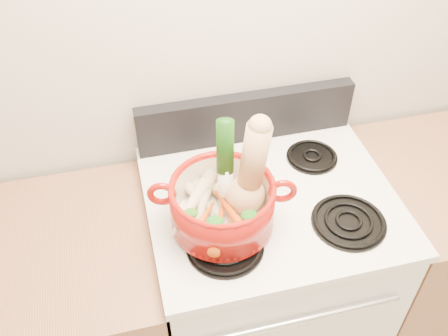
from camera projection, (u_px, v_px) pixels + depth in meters
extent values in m
cube|color=beige|center=(245.00, 42.00, 1.58)|extent=(3.50, 0.02, 2.60)
cube|color=white|center=(263.00, 285.00, 1.91)|extent=(0.76, 0.65, 0.92)
cube|color=white|center=(271.00, 200.00, 1.58)|extent=(0.78, 0.67, 0.03)
cube|color=black|center=(246.00, 117.00, 1.72)|extent=(0.76, 0.05, 0.18)
cylinder|color=silver|center=(303.00, 319.00, 1.45)|extent=(0.60, 0.02, 0.02)
cylinder|color=black|center=(225.00, 245.00, 1.42)|extent=(0.22, 0.22, 0.02)
cylinder|color=black|center=(349.00, 221.00, 1.48)|extent=(0.22, 0.22, 0.02)
cylinder|color=black|center=(203.00, 174.00, 1.63)|extent=(0.17, 0.17, 0.02)
cylinder|color=black|center=(312.00, 156.00, 1.70)|extent=(0.17, 0.17, 0.02)
cylinder|color=maroon|center=(222.00, 205.00, 1.42)|extent=(0.35, 0.35, 0.15)
torus|color=maroon|center=(162.00, 194.00, 1.38)|extent=(0.09, 0.04, 0.08)
torus|color=maroon|center=(283.00, 191.00, 1.39)|extent=(0.09, 0.04, 0.08)
cylinder|color=white|center=(226.00, 165.00, 1.38)|extent=(0.06, 0.08, 0.32)
ellipsoid|color=tan|center=(226.00, 189.00, 1.49)|extent=(0.09, 0.07, 0.05)
cone|color=beige|center=(204.00, 199.00, 1.47)|extent=(0.08, 0.21, 0.06)
cone|color=beige|center=(203.00, 203.00, 1.44)|extent=(0.13, 0.23, 0.07)
cone|color=beige|center=(197.00, 195.00, 1.46)|extent=(0.13, 0.19, 0.06)
cone|color=#EFE7C3|center=(189.00, 208.00, 1.41)|extent=(0.17, 0.19, 0.06)
cone|color=#DD570B|center=(219.00, 228.00, 1.39)|extent=(0.10, 0.18, 0.05)
cone|color=#D35E0A|center=(202.00, 220.00, 1.40)|extent=(0.12, 0.13, 0.04)
cone|color=#C8460A|center=(232.00, 214.00, 1.41)|extent=(0.09, 0.19, 0.05)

